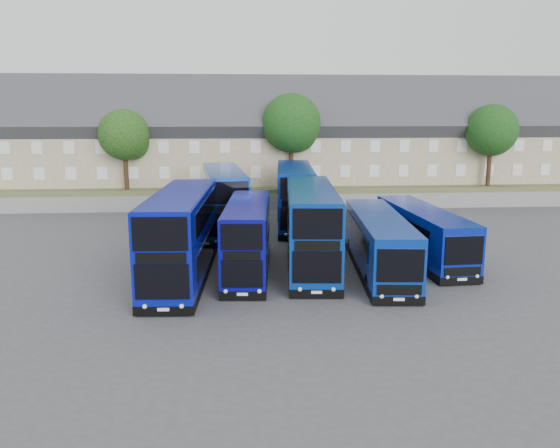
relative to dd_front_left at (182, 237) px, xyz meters
The scene contains 15 objects.
ground 7.20m from the dd_front_left, 17.93° to the right, with size 120.00×120.00×0.00m, color #434347.
retaining_wall 22.90m from the dd_front_left, 73.61° to the left, with size 70.00×0.40×1.50m, color slate.
earth_bank 32.59m from the dd_front_left, 78.58° to the left, with size 80.00×20.00×2.00m, color #4D5630.
terrace_row 30.85m from the dd_front_left, 65.96° to the left, with size 66.00×10.40×11.20m.
dd_front_left is the anchor object (origin of this frame).
dd_front_mid 3.87m from the dd_front_left, 13.52° to the left, with size 3.14×10.57×4.14m.
dd_front_right 7.82m from the dd_front_left, 13.64° to the left, with size 3.76×12.45×4.88m.
dd_rear_left 12.95m from the dd_front_left, 80.75° to the left, with size 4.02×12.51×4.89m.
dd_rear_right 16.53m from the dd_front_left, 61.43° to the left, with size 3.71×12.55×4.92m.
coach_east_a 11.54m from the dd_front_left, ahead, with size 3.63×12.57×3.39m.
coach_east_b 15.44m from the dd_front_left, 12.16° to the left, with size 3.09×12.02×3.25m.
tree_west 24.61m from the dd_front_left, 107.84° to the left, with size 4.80×4.80×7.65m.
tree_mid 25.66m from the dd_front_left, 69.92° to the left, with size 5.76×5.76×9.18m.
tree_east 37.04m from the dd_front_left, 38.83° to the left, with size 5.12×5.12×8.16m.
tree_far 46.10m from the dd_front_left, 40.94° to the left, with size 5.44×5.44×8.67m.
Camera 1 is at (-3.14, -28.30, 9.35)m, focal length 35.00 mm.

